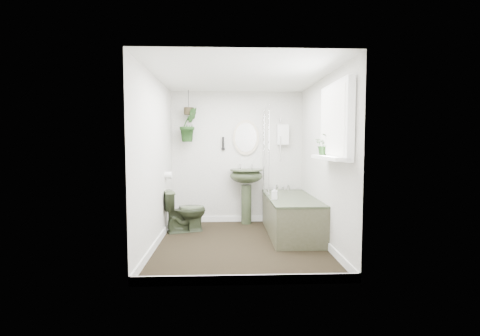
{
  "coord_description": "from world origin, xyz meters",
  "views": [
    {
      "loc": [
        -0.19,
        -4.74,
        1.4
      ],
      "look_at": [
        0.0,
        0.15,
        1.05
      ],
      "focal_mm": 26.0,
      "sensor_mm": 36.0,
      "label": 1
    }
  ],
  "objects": [
    {
      "name": "skirting",
      "position": [
        0.0,
        0.0,
        0.05
      ],
      "size": [
        2.3,
        2.8,
        0.1
      ],
      "primitive_type": "cube",
      "color": "white",
      "rests_on": "floor"
    },
    {
      "name": "shower_box",
      "position": [
        0.8,
        1.34,
        1.55
      ],
      "size": [
        0.2,
        0.1,
        0.35
      ],
      "primitive_type": "cube",
      "color": "white",
      "rests_on": "wall_back"
    },
    {
      "name": "window_blinds",
      "position": [
        1.04,
        -0.7,
        1.65
      ],
      "size": [
        0.01,
        0.86,
        0.76
      ],
      "primitive_type": "cube",
      "color": "white",
      "rests_on": "wall_right"
    },
    {
      "name": "bathtub",
      "position": [
        0.8,
        0.5,
        0.29
      ],
      "size": [
        0.72,
        1.72,
        0.58
      ],
      "primitive_type": null,
      "color": "#313A25",
      "rests_on": "floor"
    },
    {
      "name": "sill_plant",
      "position": [
        1.05,
        -0.4,
        1.38
      ],
      "size": [
        0.3,
        0.28,
        0.26
      ],
      "primitive_type": "imported",
      "rotation": [
        0.0,
        0.0,
        -0.37
      ],
      "color": "black",
      "rests_on": "window_sill"
    },
    {
      "name": "hanging_pot",
      "position": [
        -0.83,
        1.25,
        1.95
      ],
      "size": [
        0.16,
        0.16,
        0.12
      ],
      "primitive_type": "cylinder",
      "color": "#2E2717",
      "rests_on": "ceiling"
    },
    {
      "name": "wall_back",
      "position": [
        0.0,
        1.41,
        1.15
      ],
      "size": [
        2.3,
        0.02,
        2.3
      ],
      "primitive_type": "cube",
      "color": "silver",
      "rests_on": "ground"
    },
    {
      "name": "wall_left",
      "position": [
        -1.16,
        0.0,
        1.15
      ],
      "size": [
        0.02,
        2.8,
        2.3
      ],
      "primitive_type": "cube",
      "color": "silver",
      "rests_on": "ground"
    },
    {
      "name": "bath_screen",
      "position": [
        0.47,
        0.99,
        1.28
      ],
      "size": [
        0.04,
        0.72,
        1.4
      ],
      "primitive_type": null,
      "color": "silver",
      "rests_on": "bathtub"
    },
    {
      "name": "window_recess",
      "position": [
        1.09,
        -0.7,
        1.65
      ],
      "size": [
        0.08,
        1.0,
        0.9
      ],
      "primitive_type": "cube",
      "color": "white",
      "rests_on": "wall_right"
    },
    {
      "name": "soap_bottle",
      "position": [
        0.51,
        0.28,
        0.67
      ],
      "size": [
        0.1,
        0.1,
        0.19
      ],
      "primitive_type": "imported",
      "rotation": [
        0.0,
        0.0,
        -0.15
      ],
      "color": "black",
      "rests_on": "bathtub"
    },
    {
      "name": "wall_front",
      "position": [
        0.0,
        -1.41,
        1.15
      ],
      "size": [
        2.3,
        0.02,
        2.3
      ],
      "primitive_type": "cube",
      "color": "silver",
      "rests_on": "ground"
    },
    {
      "name": "toilet",
      "position": [
        -0.85,
        0.72,
        0.33
      ],
      "size": [
        0.74,
        0.56,
        0.67
      ],
      "primitive_type": "imported",
      "rotation": [
        0.0,
        0.0,
        1.89
      ],
      "color": "#313A25",
      "rests_on": "floor"
    },
    {
      "name": "oval_mirror",
      "position": [
        0.15,
        1.37,
        1.5
      ],
      "size": [
        0.46,
        0.03,
        0.62
      ],
      "primitive_type": "ellipsoid",
      "color": "beige",
      "rests_on": "wall_back"
    },
    {
      "name": "wall_right",
      "position": [
        1.16,
        0.0,
        1.15
      ],
      "size": [
        0.02,
        2.8,
        2.3
      ],
      "primitive_type": "cube",
      "color": "silver",
      "rests_on": "ground"
    },
    {
      "name": "hanging_plant",
      "position": [
        -0.83,
        1.25,
        1.71
      ],
      "size": [
        0.41,
        0.4,
        0.58
      ],
      "primitive_type": "imported",
      "rotation": [
        0.0,
        0.0,
        0.65
      ],
      "color": "black",
      "rests_on": "ceiling"
    },
    {
      "name": "toilet_roll_holder",
      "position": [
        -1.1,
        0.7,
        0.9
      ],
      "size": [
        0.11,
        0.11,
        0.11
      ],
      "primitive_type": "cylinder",
      "rotation": [
        0.0,
        1.57,
        0.0
      ],
      "color": "white",
      "rests_on": "wall_left"
    },
    {
      "name": "ceiling",
      "position": [
        0.0,
        0.0,
        2.31
      ],
      "size": [
        2.3,
        2.8,
        0.02
      ],
      "primitive_type": "cube",
      "color": "white",
      "rests_on": "ground"
    },
    {
      "name": "wall_sconce",
      "position": [
        -0.25,
        1.36,
        1.4
      ],
      "size": [
        0.04,
        0.04,
        0.22
      ],
      "primitive_type": "cylinder",
      "color": "black",
      "rests_on": "wall_back"
    },
    {
      "name": "floor",
      "position": [
        0.0,
        0.0,
        -0.01
      ],
      "size": [
        2.3,
        2.8,
        0.02
      ],
      "primitive_type": "cube",
      "color": "black",
      "rests_on": "ground"
    },
    {
      "name": "pedestal_sink",
      "position": [
        0.15,
        1.22,
        0.48
      ],
      "size": [
        0.6,
        0.52,
        0.96
      ],
      "primitive_type": null,
      "rotation": [
        0.0,
        0.0,
        0.07
      ],
      "color": "#313A25",
      "rests_on": "floor"
    },
    {
      "name": "window_sill",
      "position": [
        1.02,
        -0.7,
        1.23
      ],
      "size": [
        0.18,
        1.0,
        0.04
      ],
      "primitive_type": "cube",
      "color": "white",
      "rests_on": "wall_right"
    }
  ]
}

